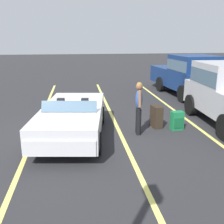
# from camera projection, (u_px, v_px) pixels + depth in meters

# --- Properties ---
(ground_plane) EXTENTS (80.00, 80.00, 0.00)m
(ground_plane) POSITION_uv_depth(u_px,v_px,m) (73.00, 136.00, 8.10)
(ground_plane) COLOR #28282B
(lot_line_near) EXTENTS (18.00, 0.12, 0.01)m
(lot_line_near) POSITION_uv_depth(u_px,v_px,m) (33.00, 138.00, 7.94)
(lot_line_near) COLOR #EAE066
(lot_line_near) RESTS_ON ground_plane
(lot_line_mid) EXTENTS (18.00, 0.12, 0.01)m
(lot_line_mid) POSITION_uv_depth(u_px,v_px,m) (120.00, 134.00, 8.29)
(lot_line_mid) COLOR #EAE066
(lot_line_mid) RESTS_ON ground_plane
(lot_line_far) EXTENTS (18.00, 0.12, 0.01)m
(lot_line_far) POSITION_uv_depth(u_px,v_px,m) (201.00, 130.00, 8.64)
(lot_line_far) COLOR #EAE066
(lot_line_far) RESTS_ON ground_plane
(convertible_car) EXTENTS (4.33, 2.30, 1.24)m
(convertible_car) POSITION_uv_depth(u_px,v_px,m) (72.00, 120.00, 7.74)
(convertible_car) COLOR silver
(convertible_car) RESTS_ON ground_plane
(suitcase_large_black) EXTENTS (0.51, 0.35, 0.74)m
(suitcase_large_black) POSITION_uv_depth(u_px,v_px,m) (157.00, 117.00, 8.83)
(suitcase_large_black) COLOR #2D2319
(suitcase_large_black) RESTS_ON ground_plane
(suitcase_medium_bright) EXTENTS (0.30, 0.43, 0.62)m
(suitcase_medium_bright) POSITION_uv_depth(u_px,v_px,m) (177.00, 121.00, 8.60)
(suitcase_medium_bright) COLOR #19723F
(suitcase_medium_bright) RESTS_ON ground_plane
(traveler_person) EXTENTS (0.61, 0.25, 1.65)m
(traveler_person) POSITION_uv_depth(u_px,v_px,m) (139.00, 105.00, 8.07)
(traveler_person) COLOR black
(traveler_person) RESTS_ON ground_plane
(parked_pickup_truck_near) EXTENTS (5.15, 2.38, 2.10)m
(parked_pickup_truck_near) POSITION_uv_depth(u_px,v_px,m) (188.00, 74.00, 13.41)
(parked_pickup_truck_near) COLOR navy
(parked_pickup_truck_near) RESTS_ON ground_plane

